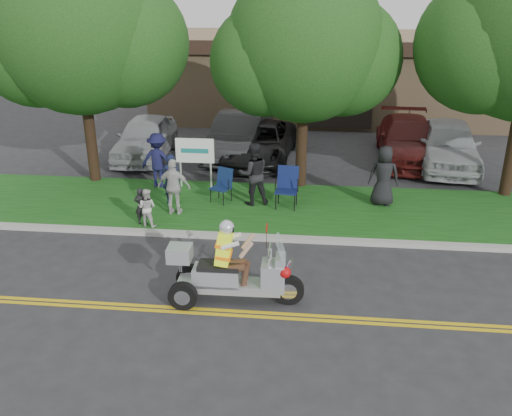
# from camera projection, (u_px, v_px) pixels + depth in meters

# --- Properties ---
(ground) EXTENTS (120.00, 120.00, 0.00)m
(ground) POSITION_uv_depth(u_px,v_px,m) (267.00, 302.00, 11.52)
(ground) COLOR #28282B
(ground) RESTS_ON ground
(centerline_near) EXTENTS (60.00, 0.10, 0.01)m
(centerline_near) POSITION_uv_depth(u_px,v_px,m) (264.00, 317.00, 10.99)
(centerline_near) COLOR gold
(centerline_near) RESTS_ON ground
(centerline_far) EXTENTS (60.00, 0.10, 0.01)m
(centerline_far) POSITION_uv_depth(u_px,v_px,m) (265.00, 313.00, 11.14)
(centerline_far) COLOR gold
(centerline_far) RESTS_ON ground
(curb) EXTENTS (60.00, 0.25, 0.12)m
(curb) POSITION_uv_depth(u_px,v_px,m) (277.00, 238.00, 14.31)
(curb) COLOR #A8A89E
(curb) RESTS_ON ground
(grass_verge) EXTENTS (60.00, 4.00, 0.10)m
(grass_verge) POSITION_uv_depth(u_px,v_px,m) (282.00, 208.00, 16.29)
(grass_verge) COLOR #154813
(grass_verge) RESTS_ON ground
(commercial_building) EXTENTS (18.00, 8.20, 4.00)m
(commercial_building) POSITION_uv_depth(u_px,v_px,m) (337.00, 75.00, 28.04)
(commercial_building) COLOR #9E7F5B
(commercial_building) RESTS_ON ground
(tree_left) EXTENTS (6.62, 5.40, 7.78)m
(tree_left) POSITION_uv_depth(u_px,v_px,m) (81.00, 35.00, 16.78)
(tree_left) COLOR #332114
(tree_left) RESTS_ON ground
(tree_mid) EXTENTS (5.88, 4.80, 7.05)m
(tree_mid) POSITION_uv_depth(u_px,v_px,m) (306.00, 50.00, 16.45)
(tree_mid) COLOR #332114
(tree_mid) RESTS_ON ground
(business_sign) EXTENTS (1.25, 0.06, 1.75)m
(business_sign) POSITION_uv_depth(u_px,v_px,m) (195.00, 153.00, 17.40)
(business_sign) COLOR silver
(business_sign) RESTS_ON ground
(trike_scooter) EXTENTS (2.86, 0.96, 1.87)m
(trike_scooter) POSITION_uv_depth(u_px,v_px,m) (230.00, 274.00, 11.33)
(trike_scooter) COLOR black
(trike_scooter) RESTS_ON ground
(lawn_chair_a) EXTENTS (0.73, 0.74, 1.03)m
(lawn_chair_a) POSITION_uv_depth(u_px,v_px,m) (223.00, 183.00, 16.49)
(lawn_chair_a) COLOR black
(lawn_chair_a) RESTS_ON grass_verge
(lawn_chair_b) EXTENTS (0.69, 0.71, 1.20)m
(lawn_chair_b) POSITION_uv_depth(u_px,v_px,m) (287.00, 184.00, 16.08)
(lawn_chair_b) COLOR black
(lawn_chair_b) RESTS_ON grass_verge
(spectator_adult_left) EXTENTS (0.62, 0.46, 1.55)m
(spectator_adult_left) POSITION_uv_depth(u_px,v_px,m) (171.00, 179.00, 16.22)
(spectator_adult_left) COLOR #141937
(spectator_adult_left) RESTS_ON grass_verge
(spectator_adult_mid) EXTENTS (1.09, 0.95, 1.90)m
(spectator_adult_mid) POSITION_uv_depth(u_px,v_px,m) (253.00, 174.00, 16.14)
(spectator_adult_mid) COLOR black
(spectator_adult_mid) RESTS_ON grass_verge
(spectator_adult_right) EXTENTS (0.99, 0.47, 1.64)m
(spectator_adult_right) POSITION_uv_depth(u_px,v_px,m) (174.00, 187.00, 15.45)
(spectator_adult_right) COLOR beige
(spectator_adult_right) RESTS_ON grass_verge
(spectator_chair_a) EXTENTS (1.22, 0.79, 1.79)m
(spectator_chair_a) POSITION_uv_depth(u_px,v_px,m) (158.00, 160.00, 17.60)
(spectator_chair_a) COLOR #16163D
(spectator_chair_a) RESTS_ON grass_verge
(spectator_chair_b) EXTENTS (0.95, 0.68, 1.82)m
(spectator_chair_b) POSITION_uv_depth(u_px,v_px,m) (384.00, 176.00, 16.09)
(spectator_chair_b) COLOR black
(spectator_chair_b) RESTS_ON grass_verge
(child_left) EXTENTS (0.40, 0.28, 1.07)m
(child_left) POSITION_uv_depth(u_px,v_px,m) (141.00, 206.00, 14.86)
(child_left) COLOR black
(child_left) RESTS_ON grass_verge
(child_right) EXTENTS (0.58, 0.48, 1.07)m
(child_right) POSITION_uv_depth(u_px,v_px,m) (147.00, 208.00, 14.76)
(child_right) COLOR silver
(child_right) RESTS_ON grass_verge
(parked_car_far_left) EXTENTS (2.14, 4.82, 1.61)m
(parked_car_far_left) POSITION_uv_depth(u_px,v_px,m) (145.00, 137.00, 21.01)
(parked_car_far_left) COLOR #9FA2A6
(parked_car_far_left) RESTS_ON ground
(parked_car_left) EXTENTS (2.36, 5.28, 1.68)m
(parked_car_left) POSITION_uv_depth(u_px,v_px,m) (239.00, 135.00, 21.15)
(parked_car_left) COLOR #2C2C2E
(parked_car_left) RESTS_ON ground
(parked_car_mid) EXTENTS (2.72, 5.31, 1.44)m
(parked_car_mid) POSITION_uv_depth(u_px,v_px,m) (260.00, 142.00, 20.66)
(parked_car_mid) COLOR black
(parked_car_mid) RESTS_ON ground
(parked_car_right) EXTENTS (2.50, 5.54, 1.57)m
(parked_car_right) POSITION_uv_depth(u_px,v_px,m) (408.00, 140.00, 20.75)
(parked_car_right) COLOR #501412
(parked_car_right) RESTS_ON ground
(parked_car_far_right) EXTENTS (2.60, 5.29, 1.74)m
(parked_car_far_right) POSITION_uv_depth(u_px,v_px,m) (448.00, 144.00, 19.85)
(parked_car_far_right) COLOR #A8ACAF
(parked_car_far_right) RESTS_ON ground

